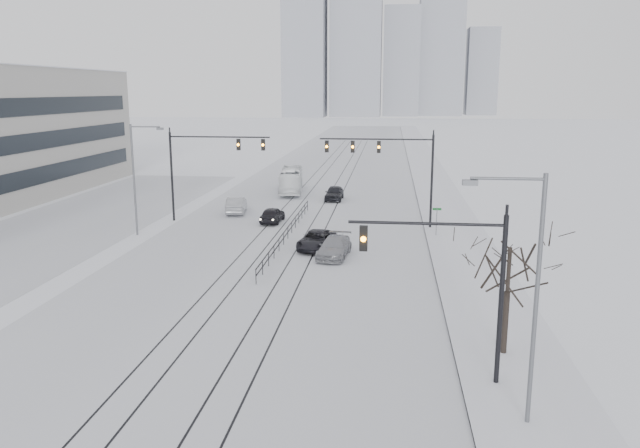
{
  "coord_description": "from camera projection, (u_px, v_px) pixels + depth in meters",
  "views": [
    {
      "loc": [
        7.96,
        -17.76,
        11.63
      ],
      "look_at": [
        3.58,
        21.16,
        3.2
      ],
      "focal_mm": 35.0,
      "sensor_mm": 36.0,
      "label": 1
    }
  ],
  "objects": [
    {
      "name": "sedan_nb_right",
      "position": [
        334.0,
        247.0,
        44.23
      ],
      "size": [
        2.45,
        5.0,
        1.4
      ],
      "primitive_type": "imported",
      "rotation": [
        0.0,
        0.0,
        -0.1
      ],
      "color": "gray",
      "rests_on": "ground"
    },
    {
      "name": "sedan_nb_far",
      "position": [
        334.0,
        193.0,
        67.1
      ],
      "size": [
        1.92,
        4.47,
        1.5
      ],
      "primitive_type": "imported",
      "rotation": [
        0.0,
        0.0,
        -0.03
      ],
      "color": "black",
      "rests_on": "ground"
    },
    {
      "name": "tram_rails",
      "position": [
        305.0,
        214.0,
        59.43
      ],
      "size": [
        5.3,
        180.0,
        0.01
      ],
      "color": "black",
      "rests_on": "ground"
    },
    {
      "name": "median_fence",
      "position": [
        288.0,
        233.0,
        49.61
      ],
      "size": [
        0.06,
        24.0,
        1.0
      ],
      "color": "black",
      "rests_on": "ground"
    },
    {
      "name": "sedan_sb_inner",
      "position": [
        272.0,
        215.0,
        55.71
      ],
      "size": [
        1.86,
        4.18,
        1.4
      ],
      "primitive_type": "imported",
      "rotation": [
        0.0,
        0.0,
        3.09
      ],
      "color": "black",
      "rests_on": "ground"
    },
    {
      "name": "sidewalk_east",
      "position": [
        434.0,
        185.0,
        77.37
      ],
      "size": [
        5.0,
        260.0,
        0.16
      ],
      "primitive_type": "cube",
      "color": "silver",
      "rests_on": "ground"
    },
    {
      "name": "traffic_mast_ne",
      "position": [
        392.0,
        161.0,
        52.47
      ],
      "size": [
        9.6,
        0.37,
        8.0
      ],
      "color": "black",
      "rests_on": "ground"
    },
    {
      "name": "road",
      "position": [
        326.0,
        184.0,
        78.86
      ],
      "size": [
        22.0,
        260.0,
        0.02
      ],
      "primitive_type": "cube",
      "color": "silver",
      "rests_on": "ground"
    },
    {
      "name": "box_truck",
      "position": [
        291.0,
        180.0,
        72.09
      ],
      "size": [
        3.46,
        10.21,
        2.79
      ],
      "primitive_type": "imported",
      "rotation": [
        0.0,
        0.0,
        3.26
      ],
      "color": "white",
      "rests_on": "ground"
    },
    {
      "name": "street_light_west",
      "position": [
        137.0,
        172.0,
        49.96
      ],
      "size": [
        2.73,
        0.25,
        9.0
      ],
      "color": "#595B60",
      "rests_on": "ground"
    },
    {
      "name": "traffic_mast_nw",
      "position": [
        203.0,
        160.0,
        55.3
      ],
      "size": [
        9.1,
        0.37,
        8.0
      ],
      "color": "black",
      "rests_on": "ground"
    },
    {
      "name": "skyline",
      "position": [
        386.0,
        47.0,
        279.39
      ],
      "size": [
        96.0,
        48.0,
        72.0
      ],
      "color": "#8F939D",
      "rests_on": "ground"
    },
    {
      "name": "parking_strip",
      "position": [
        80.0,
        220.0,
        56.76
      ],
      "size": [
        14.0,
        60.0,
        0.03
      ],
      "primitive_type": "cube",
      "color": "silver",
      "rests_on": "ground"
    },
    {
      "name": "sedan_sb_outer",
      "position": [
        236.0,
        205.0,
        60.0
      ],
      "size": [
        2.29,
        4.9,
        1.55
      ],
      "primitive_type": "imported",
      "rotation": [
        0.0,
        0.0,
        3.28
      ],
      "color": "#999BA0",
      "rests_on": "ground"
    },
    {
      "name": "traffic_mast_near",
      "position": [
        460.0,
        276.0,
        24.26
      ],
      "size": [
        6.1,
        0.37,
        7.0
      ],
      "color": "black",
      "rests_on": "ground"
    },
    {
      "name": "sedan_nb_front",
      "position": [
        317.0,
        240.0,
        46.47
      ],
      "size": [
        2.81,
        5.06,
        1.34
      ],
      "primitive_type": "imported",
      "rotation": [
        0.0,
        0.0,
        -0.13
      ],
      "color": "black",
      "rests_on": "ground"
    },
    {
      "name": "bare_tree",
      "position": [
        509.0,
        259.0,
        26.93
      ],
      "size": [
        4.4,
        4.4,
        6.1
      ],
      "color": "black",
      "rests_on": "ground"
    },
    {
      "name": "street_light_east",
      "position": [
        528.0,
        285.0,
        21.01
      ],
      "size": [
        2.73,
        0.25,
        9.0
      ],
      "color": "#595B60",
      "rests_on": "ground"
    },
    {
      "name": "curb",
      "position": [
        414.0,
        185.0,
        77.64
      ],
      "size": [
        0.1,
        260.0,
        0.12
      ],
      "primitive_type": "cube",
      "color": "gray",
      "rests_on": "ground"
    },
    {
      "name": "street_sign",
      "position": [
        437.0,
        218.0,
        50.04
      ],
      "size": [
        0.7,
        0.06,
        2.4
      ],
      "color": "#595B60",
      "rests_on": "ground"
    }
  ]
}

